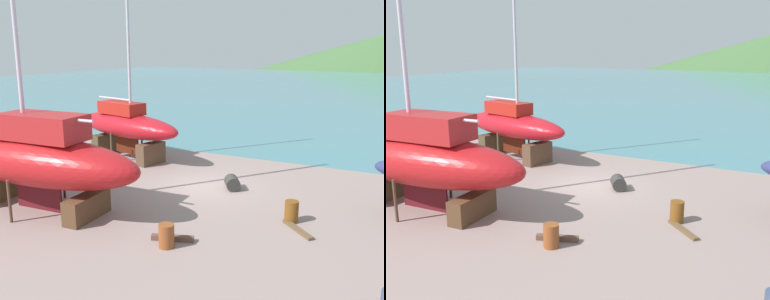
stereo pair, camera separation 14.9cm
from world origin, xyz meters
The scene contains 10 objects.
ground_plane centered at (0.00, -5.40, 0.00)m, with size 47.13×47.13×0.00m, color gray.
sea_water centered at (0.00, 60.14, 0.00)m, with size 159.70×107.52×0.01m, color teal.
sailboat_small_center centered at (-6.81, 2.85, 2.07)m, with size 8.73×4.08×13.33m.
sailboat_mid_port centered at (-4.82, -6.01, 2.24)m, with size 10.11×3.44×15.94m.
worker centered at (-12.45, 3.78, 0.86)m, with size 0.39×0.50×1.66m.
barrel_tipped_center centered at (1.34, 0.25, 0.33)m, with size 0.67×0.67×0.89m, color #2F2E2C.
barrel_blue_faded centered at (4.95, -2.38, 0.43)m, with size 0.54×0.54×0.86m, color brown.
barrel_tipped_right centered at (1.75, -6.56, 0.42)m, with size 0.55×0.55×0.83m, color brown.
timber_long_aft centered at (5.40, -3.11, 0.06)m, with size 1.80×0.24×0.11m, color brown.
timber_short_cross centered at (1.68, -6.03, 0.10)m, with size 1.52×0.22×0.19m, color brown.
Camera 1 is at (8.91, -18.21, 6.68)m, focal length 40.22 mm.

